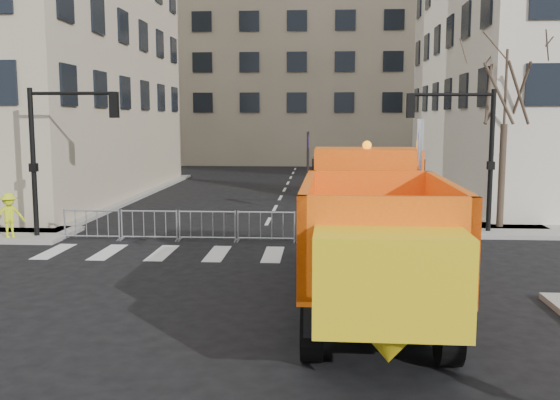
# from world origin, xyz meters

# --- Properties ---
(ground) EXTENTS (120.00, 120.00, 0.00)m
(ground) POSITION_xyz_m (0.00, 0.00, 0.00)
(ground) COLOR black
(ground) RESTS_ON ground
(sidewalk_back) EXTENTS (64.00, 5.00, 0.15)m
(sidewalk_back) POSITION_xyz_m (0.00, 8.50, 0.07)
(sidewalk_back) COLOR gray
(sidewalk_back) RESTS_ON ground
(building_far) EXTENTS (30.00, 18.00, 24.00)m
(building_far) POSITION_xyz_m (0.00, 52.00, 12.00)
(building_far) COLOR gray
(building_far) RESTS_ON ground
(traffic_light_left) EXTENTS (0.18, 0.18, 5.40)m
(traffic_light_left) POSITION_xyz_m (-8.00, 7.50, 2.70)
(traffic_light_left) COLOR black
(traffic_light_left) RESTS_ON ground
(traffic_light_right) EXTENTS (0.18, 0.18, 5.40)m
(traffic_light_right) POSITION_xyz_m (8.50, 9.50, 2.70)
(traffic_light_right) COLOR black
(traffic_light_right) RESTS_ON ground
(crowd_barriers) EXTENTS (12.60, 0.60, 1.10)m
(crowd_barriers) POSITION_xyz_m (-0.75, 7.60, 0.55)
(crowd_barriers) COLOR #9EA0A5
(crowd_barriers) RESTS_ON ground
(street_tree) EXTENTS (3.00, 3.00, 7.50)m
(street_tree) POSITION_xyz_m (9.20, 10.50, 3.75)
(street_tree) COLOR #382B21
(street_tree) RESTS_ON ground
(plow_truck) EXTENTS (3.64, 11.16, 4.31)m
(plow_truck) POSITION_xyz_m (3.32, -0.58, 1.92)
(plow_truck) COLOR black
(plow_truck) RESTS_ON ground
(cop_a) EXTENTS (0.71, 0.62, 1.63)m
(cop_a) POSITION_xyz_m (4.71, 5.95, 0.81)
(cop_a) COLOR black
(cop_a) RESTS_ON ground
(cop_b) EXTENTS (0.98, 0.83, 1.79)m
(cop_b) POSITION_xyz_m (1.94, 4.14, 0.89)
(cop_b) COLOR black
(cop_b) RESTS_ON ground
(cop_c) EXTENTS (0.91, 1.13, 1.79)m
(cop_c) POSITION_xyz_m (4.39, 5.89, 0.90)
(cop_c) COLOR black
(cop_c) RESTS_ON ground
(worker) EXTENTS (1.17, 1.09, 1.59)m
(worker) POSITION_xyz_m (-8.75, 7.03, 0.94)
(worker) COLOR #DCF11C
(worker) RESTS_ON sidewalk_back
(newspaper_box) EXTENTS (0.57, 0.54, 1.10)m
(newspaper_box) POSITION_xyz_m (5.93, 7.30, 0.70)
(newspaper_box) COLOR #99110B
(newspaper_box) RESTS_ON sidewalk_back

